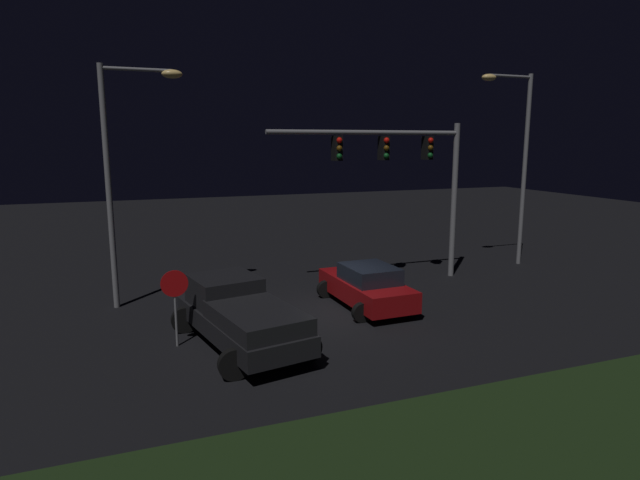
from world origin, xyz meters
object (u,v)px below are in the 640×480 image
(street_lamp_left, at_px, (124,158))
(traffic_signal_gantry, at_px, (405,163))
(pickup_truck, at_px, (238,311))
(car_sedan, at_px, (367,286))
(stop_sign, at_px, (175,293))
(street_lamp_right, at_px, (517,148))

(street_lamp_left, bearing_deg, traffic_signal_gantry, -1.88)
(pickup_truck, bearing_deg, traffic_signal_gantry, -70.38)
(car_sedan, height_order, stop_sign, stop_sign)
(pickup_truck, distance_m, stop_sign, 1.84)
(car_sedan, xyz_separation_m, street_lamp_right, (9.23, 3.56, 4.73))
(pickup_truck, height_order, stop_sign, stop_sign)
(pickup_truck, relative_size, car_sedan, 1.28)
(car_sedan, xyz_separation_m, street_lamp_left, (-7.74, 3.05, 4.47))
(traffic_signal_gantry, xyz_separation_m, street_lamp_left, (-10.66, 0.35, 0.31))
(traffic_signal_gantry, bearing_deg, stop_sign, -156.42)
(car_sedan, bearing_deg, street_lamp_left, 66.90)
(street_lamp_left, xyz_separation_m, stop_sign, (1.05, -4.54, -3.65))
(stop_sign, bearing_deg, street_lamp_left, 103.01)
(stop_sign, bearing_deg, pickup_truck, -15.53)
(pickup_truck, relative_size, street_lamp_right, 0.65)
(pickup_truck, bearing_deg, street_lamp_left, 17.76)
(pickup_truck, xyz_separation_m, car_sedan, (5.00, 1.97, -0.26))
(car_sedan, distance_m, street_lamp_left, 9.44)
(car_sedan, relative_size, stop_sign, 1.99)
(street_lamp_right, relative_size, stop_sign, 3.92)
(car_sedan, height_order, traffic_signal_gantry, traffic_signal_gantry)
(traffic_signal_gantry, xyz_separation_m, street_lamp_right, (6.31, 0.86, 0.57))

